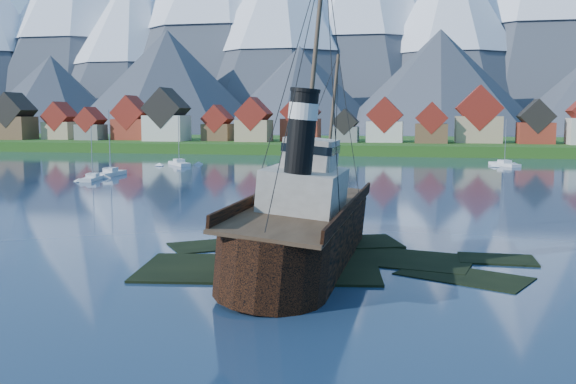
% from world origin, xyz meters
% --- Properties ---
extents(ground, '(1400.00, 1400.00, 0.00)m').
position_xyz_m(ground, '(0.00, 0.00, 0.00)').
color(ground, '#1B304D').
rests_on(ground, ground).
extents(shoal, '(31.71, 21.24, 1.14)m').
position_xyz_m(shoal, '(1.78, 2.15, -0.35)').
color(shoal, black).
rests_on(shoal, ground).
extents(shore_bank, '(600.00, 80.00, 3.20)m').
position_xyz_m(shore_bank, '(0.00, 170.00, 0.00)').
color(shore_bank, '#154112').
rests_on(shore_bank, ground).
extents(seawall, '(600.00, 2.50, 2.00)m').
position_xyz_m(seawall, '(0.00, 132.00, 0.00)').
color(seawall, '#3F3D38').
rests_on(seawall, ground).
extents(town, '(250.96, 16.69, 17.30)m').
position_xyz_m(town, '(-33.12, 152.18, 8.99)').
color(town, maroon).
rests_on(town, ground).
extents(mountains, '(965.00, 340.00, 205.00)m').
position_xyz_m(mountains, '(-0.79, 481.26, 89.34)').
color(mountains, '#2D333D').
rests_on(mountains, ground).
extents(tugboat_wreck, '(7.19, 31.00, 24.56)m').
position_xyz_m(tugboat_wreck, '(-0.26, 2.25, 3.08)').
color(tugboat_wreck, black).
rests_on(tugboat_wreck, ground).
extents(sailboat_a, '(3.52, 8.46, 10.04)m').
position_xyz_m(sailboat_a, '(-48.32, 56.30, 0.22)').
color(sailboat_a, silver).
rests_on(sailboat_a, ground).
extents(sailboat_b, '(2.27, 9.01, 13.06)m').
position_xyz_m(sailboat_b, '(-48.82, 64.05, 0.31)').
color(sailboat_b, silver).
rests_on(sailboat_b, ground).
extents(sailboat_c, '(7.73, 8.62, 11.97)m').
position_xyz_m(sailboat_c, '(-45.37, 90.81, 0.27)').
color(sailboat_c, silver).
rests_on(sailboat_c, ground).
extents(sailboat_e, '(6.24, 9.65, 11.07)m').
position_xyz_m(sailboat_e, '(27.67, 103.92, 0.24)').
color(sailboat_e, silver).
rests_on(sailboat_e, ground).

